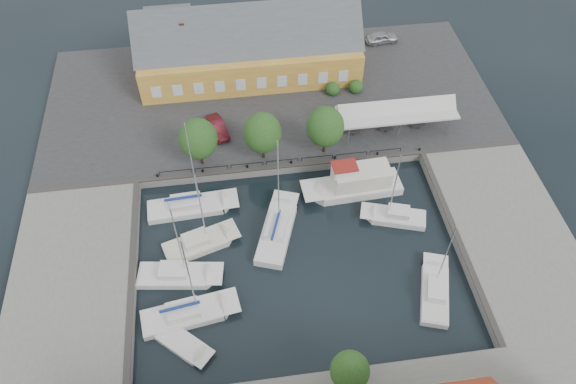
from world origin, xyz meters
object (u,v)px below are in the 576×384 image
at_px(center_sailboat, 277,231).
at_px(car_red, 218,127).
at_px(west_boat_d, 188,314).
at_px(west_boat_b, 200,244).
at_px(east_boat_a, 395,217).
at_px(east_boat_c, 435,292).
at_px(trawler, 356,184).
at_px(launch_sw, 184,345).
at_px(car_silver, 382,38).
at_px(launch_nw, 194,203).
at_px(tent_canopy, 397,113).
at_px(west_boat_a, 191,207).
at_px(warehouse, 244,49).
at_px(west_boat_c, 178,276).

bearing_deg(center_sailboat, car_red, 109.03).
relative_size(center_sailboat, west_boat_d, 1.07).
bearing_deg(west_boat_b, east_boat_a, 1.74).
bearing_deg(car_red, east_boat_c, -68.77).
height_order(trawler, launch_sw, trawler).
xyz_separation_m(car_red, west_boat_d, (-4.17, -23.55, -1.49)).
height_order(car_silver, launch_nw, car_silver).
height_order(center_sailboat, west_boat_b, center_sailboat).
bearing_deg(car_silver, launch_nw, 128.55).
distance_m(tent_canopy, west_boat_a, 26.10).
xyz_separation_m(warehouse, west_boat_a, (-7.96, -22.00, -4.16)).
bearing_deg(car_silver, west_boat_a, 128.88).
relative_size(east_boat_c, west_boat_a, 0.79).
height_order(tent_canopy, car_red, tent_canopy).
height_order(west_boat_a, west_boat_b, west_boat_a).
relative_size(west_boat_c, west_boat_d, 0.93).
distance_m(warehouse, trawler, 24.31).
height_order(west_boat_c, launch_sw, west_boat_c).
xyz_separation_m(east_boat_a, west_boat_c, (-22.86, -4.21, -0.00)).
distance_m(west_boat_b, launch_sw, 11.01).
distance_m(center_sailboat, west_boat_c, 11.03).
distance_m(tent_canopy, launch_nw, 25.60).
bearing_deg(car_silver, tent_canopy, 166.19).
bearing_deg(west_boat_d, launch_sw, -98.54).
bearing_deg(launch_sw, center_sailboat, 49.03).
distance_m(center_sailboat, trawler, 10.45).
relative_size(car_silver, west_boat_d, 0.37).
relative_size(warehouse, center_sailboat, 2.19).
height_order(tent_canopy, car_silver, tent_canopy).
bearing_deg(car_red, trawler, -52.74).
height_order(center_sailboat, west_boat_c, center_sailboat).
bearing_deg(west_boat_c, west_boat_d, -78.78).
height_order(tent_canopy, trawler, trawler).
relative_size(west_boat_c, launch_nw, 2.82).
relative_size(car_red, center_sailboat, 0.35).
relative_size(east_boat_a, west_boat_a, 0.78).
relative_size(west_boat_c, launch_sw, 2.07).
bearing_deg(tent_canopy, launch_sw, -136.78).
bearing_deg(launch_nw, launch_sw, -94.64).
relative_size(warehouse, west_boat_a, 2.22).
height_order(tent_canopy, center_sailboat, center_sailboat).
height_order(trawler, west_boat_c, west_boat_c).
distance_m(car_silver, west_boat_c, 45.04).
distance_m(west_boat_b, west_boat_c, 4.21).
height_order(center_sailboat, east_boat_a, center_sailboat).
xyz_separation_m(warehouse, west_boat_b, (-7.15, -27.00, -4.17)).
bearing_deg(tent_canopy, east_boat_c, -94.40).
bearing_deg(tent_canopy, warehouse, 140.14).
height_order(west_boat_b, launch_sw, west_boat_b).
relative_size(car_silver, car_red, 0.99).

